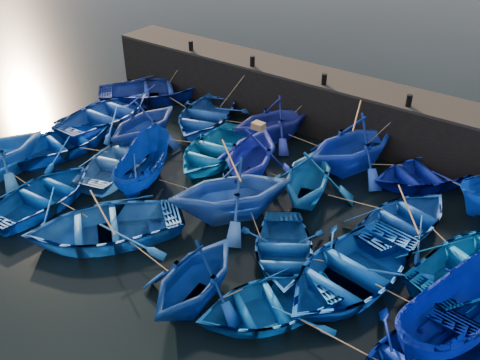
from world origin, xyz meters
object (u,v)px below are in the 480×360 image
Objects in this scene: boat_0 at (153,90)px; wooden_crate at (258,126)px; boat_8 at (214,150)px; boat_13 at (64,142)px.

boat_0 is 12.07× the size of wooden_crate.
boat_0 is at bearing 146.18° from boat_8.
wooden_crate reaches higher than boat_13.
wooden_crate is at bearing -157.50° from boat_0.
boat_8 is at bearing 174.78° from wooden_crate.
wooden_crate is at bearing -14.30° from boat_8.
boat_13 is 9.24m from wooden_crate.
boat_0 is 1.18× the size of boat_13.
boat_13 is at bearing 139.77° from boat_0.
boat_8 reaches higher than boat_13.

